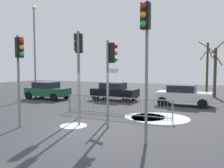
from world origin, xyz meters
TOP-DOWN VIEW (x-y plane):
  - ground_plane at (0.00, 0.00)m, footprint 60.00×60.00m
  - traffic_light_foreground_left at (3.00, -1.25)m, footprint 0.33×0.57m
  - traffic_light_mid_left at (-1.58, 1.59)m, footprint 0.35×0.57m
  - traffic_light_mid_right at (-2.86, -1.23)m, footprint 0.54×0.38m
  - traffic_light_rear_left at (0.84, 0.51)m, footprint 0.44×0.49m
  - traffic_light_foreground_right at (-0.74, 0.38)m, footprint 0.37×0.55m
  - direction_sign_post at (0.17, 1.74)m, footprint 0.74×0.34m
  - pedestrian_guard_railing at (-0.00, 3.07)m, footprint 6.43×0.08m
  - car_white_far at (2.91, 8.47)m, footprint 3.82×1.95m
  - car_black_mid at (-2.72, 8.90)m, footprint 3.84×2.00m
  - car_green_trailing at (-8.29, 7.17)m, footprint 3.84×2.00m
  - street_lamp at (-9.60, 7.18)m, footprint 0.36×0.36m
  - bare_tree_left at (4.81, 14.63)m, footprint 1.49×1.50m
  - bare_tree_centre at (3.97, 17.69)m, footprint 1.62×1.61m
  - snow_patch_kerb at (1.60, 3.39)m, footprint 2.27×2.27m
  - snow_patch_island at (2.45, 3.45)m, footprint 3.15×3.15m
  - snow_patch_verge at (-0.87, 0.05)m, footprint 1.28×1.28m

SIDE VIEW (x-z plane):
  - ground_plane at x=0.00m, z-range 0.00..0.00m
  - snow_patch_kerb at x=1.60m, z-range 0.00..0.01m
  - snow_patch_island at x=2.45m, z-range 0.00..0.01m
  - snow_patch_verge at x=-0.87m, z-range 0.00..0.01m
  - pedestrian_guard_railing at x=0.00m, z-range 0.02..1.09m
  - car_white_far at x=2.91m, z-range 0.03..1.50m
  - car_black_mid at x=-2.72m, z-range 0.03..1.50m
  - car_green_trailing at x=-8.29m, z-range 0.03..1.50m
  - direction_sign_post at x=0.17m, z-range 0.18..3.12m
  - bare_tree_left at x=4.81m, z-range -0.15..5.05m
  - bare_tree_centre at x=3.97m, z-range 0.11..5.46m
  - traffic_light_rear_left at x=0.84m, z-range 0.92..4.88m
  - traffic_light_mid_right at x=-2.86m, z-range 0.98..5.17m
  - traffic_light_foreground_right at x=-0.74m, z-range 1.03..5.46m
  - traffic_light_mid_left at x=-1.58m, z-range 1.08..5.71m
  - traffic_light_foreground_left at x=3.00m, z-range 1.17..6.23m
  - street_lamp at x=-9.60m, z-range 0.79..8.86m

